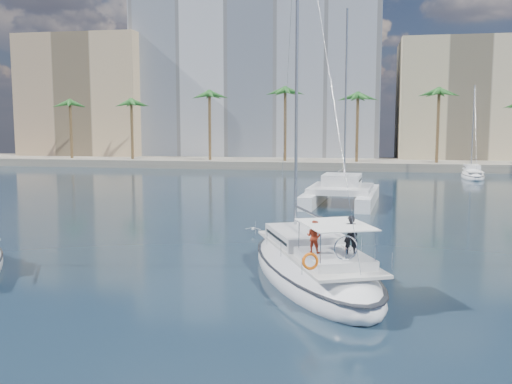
# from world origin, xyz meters

# --- Properties ---
(ground) EXTENTS (160.00, 160.00, 0.00)m
(ground) POSITION_xyz_m (0.00, 0.00, 0.00)
(ground) COLOR black
(ground) RESTS_ON ground
(quay) EXTENTS (120.00, 14.00, 1.20)m
(quay) POSITION_xyz_m (0.00, 61.00, 0.60)
(quay) COLOR gray
(quay) RESTS_ON ground
(building_modern) EXTENTS (42.00, 16.00, 28.00)m
(building_modern) POSITION_xyz_m (-12.00, 73.00, 14.00)
(building_modern) COLOR silver
(building_modern) RESTS_ON ground
(building_tan_left) EXTENTS (22.00, 14.00, 22.00)m
(building_tan_left) POSITION_xyz_m (-42.00, 69.00, 11.00)
(building_tan_left) COLOR tan
(building_tan_left) RESTS_ON ground
(building_beige) EXTENTS (20.00, 14.00, 20.00)m
(building_beige) POSITION_xyz_m (22.00, 70.00, 10.00)
(building_beige) COLOR #C8B48F
(building_beige) RESTS_ON ground
(palm_left) EXTENTS (3.60, 3.60, 12.30)m
(palm_left) POSITION_xyz_m (-34.00, 57.00, 10.28)
(palm_left) COLOR brown
(palm_left) RESTS_ON ground
(palm_centre) EXTENTS (3.60, 3.60, 12.30)m
(palm_centre) POSITION_xyz_m (0.00, 57.00, 10.28)
(palm_centre) COLOR brown
(palm_centre) RESTS_ON ground
(main_sloop) EXTENTS (8.71, 13.28, 18.86)m
(main_sloop) POSITION_xyz_m (4.15, -3.36, 0.56)
(main_sloop) COLOR white
(main_sloop) RESTS_ON ground
(catamaran) EXTENTS (6.64, 11.83, 16.69)m
(catamaran) POSITION_xyz_m (4.58, 21.27, 1.13)
(catamaran) COLOR white
(catamaran) RESTS_ON ground
(seagull) EXTENTS (0.99, 0.43, 0.18)m
(seagull) POSITION_xyz_m (-0.40, 6.59, 0.30)
(seagull) COLOR silver
(seagull) RESTS_ON ground
(moored_yacht_a) EXTENTS (3.37, 9.52, 11.90)m
(moored_yacht_a) POSITION_xyz_m (20.00, 47.00, 0.00)
(moored_yacht_a) COLOR white
(moored_yacht_a) RESTS_ON ground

